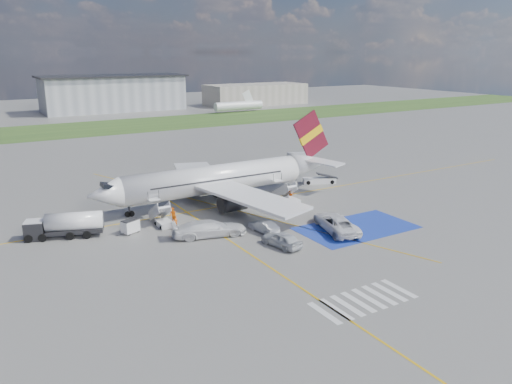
# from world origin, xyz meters

# --- Properties ---
(ground) EXTENTS (400.00, 400.00, 0.00)m
(ground) POSITION_xyz_m (0.00, 0.00, 0.00)
(ground) COLOR #60605E
(ground) RESTS_ON ground
(grass_strip) EXTENTS (400.00, 30.00, 0.01)m
(grass_strip) POSITION_xyz_m (0.00, 95.00, 0.01)
(grass_strip) COLOR #2D4C1E
(grass_strip) RESTS_ON ground
(taxiway_line_main) EXTENTS (120.00, 0.20, 0.01)m
(taxiway_line_main) POSITION_xyz_m (0.00, 12.00, 0.01)
(taxiway_line_main) COLOR gold
(taxiway_line_main) RESTS_ON ground
(taxiway_line_cross) EXTENTS (0.20, 60.00, 0.01)m
(taxiway_line_cross) POSITION_xyz_m (-5.00, -10.00, 0.01)
(taxiway_line_cross) COLOR gold
(taxiway_line_cross) RESTS_ON ground
(taxiway_line_diag) EXTENTS (20.71, 56.45, 0.01)m
(taxiway_line_diag) POSITION_xyz_m (0.00, 12.00, 0.01)
(taxiway_line_diag) COLOR gold
(taxiway_line_diag) RESTS_ON ground
(staging_box) EXTENTS (14.00, 8.00, 0.01)m
(staging_box) POSITION_xyz_m (10.00, -4.00, 0.01)
(staging_box) COLOR #1A339C
(staging_box) RESTS_ON ground
(crosswalk) EXTENTS (9.00, 4.00, 0.01)m
(crosswalk) POSITION_xyz_m (-1.80, -18.00, 0.01)
(crosswalk) COLOR silver
(crosswalk) RESTS_ON ground
(terminal_centre) EXTENTS (48.00, 18.00, 12.00)m
(terminal_centre) POSITION_xyz_m (20.00, 135.00, 6.00)
(terminal_centre) COLOR gray
(terminal_centre) RESTS_ON ground
(terminal_east) EXTENTS (40.00, 16.00, 8.00)m
(terminal_east) POSITION_xyz_m (75.00, 128.00, 4.00)
(terminal_east) COLOR gray
(terminal_east) RESTS_ON ground
(airliner) EXTENTS (36.81, 32.95, 11.92)m
(airliner) POSITION_xyz_m (1.51, 14.00, 3.39)
(airliner) COLOR silver
(airliner) RESTS_ON ground
(airstairs_fwd) EXTENTS (1.90, 5.20, 3.60)m
(airstairs_fwd) POSITION_xyz_m (-9.50, 8.70, 0.62)
(airstairs_fwd) COLOR silver
(airstairs_fwd) RESTS_ON ground
(airstairs_aft) EXTENTS (1.90, 5.20, 3.60)m
(airstairs_aft) POSITION_xyz_m (9.00, 8.70, 0.62)
(airstairs_aft) COLOR silver
(airstairs_aft) RESTS_ON ground
(fuel_tanker) EXTENTS (8.60, 4.85, 2.85)m
(fuel_tanker) POSITION_xyz_m (-20.40, 10.66, 1.20)
(fuel_tanker) COLOR black
(fuel_tanker) RESTS_ON ground
(gpu_cart) EXTENTS (2.25, 1.87, 1.62)m
(gpu_cart) POSITION_xyz_m (-13.70, 8.19, 0.73)
(gpu_cart) COLOR silver
(gpu_cart) RESTS_ON ground
(belt_loader) EXTENTS (5.67, 3.77, 1.66)m
(belt_loader) POSITION_xyz_m (19.30, 15.13, 0.41)
(belt_loader) COLOR silver
(belt_loader) RESTS_ON ground
(car_silver_a) EXTENTS (2.95, 5.21, 1.67)m
(car_silver_a) POSITION_xyz_m (-0.99, -4.32, 0.84)
(car_silver_a) COLOR silver
(car_silver_a) RESTS_ON ground
(car_silver_b) EXTENTS (2.00, 4.36, 1.38)m
(car_silver_b) POSITION_xyz_m (-0.26, 0.53, 0.69)
(car_silver_b) COLOR #AEB1B5
(car_silver_b) RESTS_ON ground
(van_white_a) EXTENTS (4.74, 7.16, 2.47)m
(van_white_a) POSITION_xyz_m (7.34, -3.29, 1.23)
(van_white_a) COLOR white
(van_white_a) RESTS_ON ground
(van_white_b) EXTENTS (6.77, 4.09, 2.48)m
(van_white_b) POSITION_xyz_m (-6.29, 2.54, 1.24)
(van_white_b) COLOR silver
(van_white_b) RESTS_ON ground
(crew_fwd) EXTENTS (0.71, 0.75, 1.72)m
(crew_fwd) POSITION_xyz_m (-8.68, 6.70, 0.86)
(crew_fwd) COLOR #EA5C0C
(crew_fwd) RESTS_ON ground
(crew_nose) EXTENTS (0.89, 1.05, 1.88)m
(crew_nose) POSITION_xyz_m (-8.03, 9.27, 0.94)
(crew_nose) COLOR orange
(crew_nose) RESTS_ON ground
(crew_aft) EXTENTS (0.82, 1.16, 1.83)m
(crew_aft) POSITION_xyz_m (9.86, 9.53, 0.92)
(crew_aft) COLOR orange
(crew_aft) RESTS_ON ground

